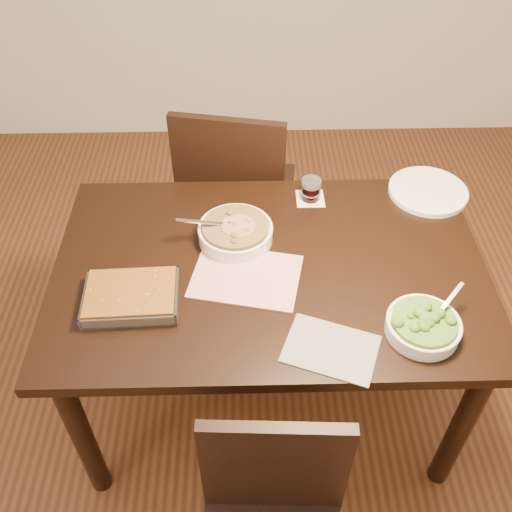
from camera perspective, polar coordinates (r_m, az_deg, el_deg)
The scene contains 11 objects.
ground at distance 2.44m, azimuth 1.09°, elevation -13.38°, with size 4.00×4.00×0.00m, color #432313.
table at distance 1.92m, azimuth 1.35°, elevation -2.92°, with size 1.40×0.90×0.75m.
magazine_a at distance 1.81m, azimuth -1.01°, elevation -2.05°, with size 0.33×0.25×0.01m, color #B73452.
magazine_b at distance 1.64m, azimuth 7.49°, elevation -9.18°, with size 0.25×0.18×0.00m, color #2A2931.
coaster at distance 2.11m, azimuth 5.43°, elevation 5.73°, with size 0.10×0.10×0.00m, color white.
stew_bowl at distance 1.91m, azimuth -2.07°, elevation 2.44°, with size 0.28×0.25×0.10m.
broccoli_bowl at distance 1.71m, azimuth 16.38°, elevation -6.68°, with size 0.22×0.22×0.08m.
baking_dish at distance 1.76m, azimuth -12.37°, elevation -4.00°, with size 0.29×0.22×0.05m.
wine_tumbler at distance 2.08m, azimuth 5.51°, elevation 6.68°, with size 0.07×0.07×0.08m.
dinner_plate at distance 2.21m, azimuth 16.81°, elevation 6.22°, with size 0.29×0.29×0.02m, color white.
chair_far at distance 2.49m, azimuth -2.07°, elevation 6.59°, with size 0.53×0.53×0.96m.
Camera 1 is at (-0.08, -1.29, 2.07)m, focal length 40.00 mm.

